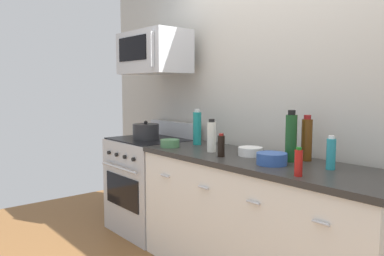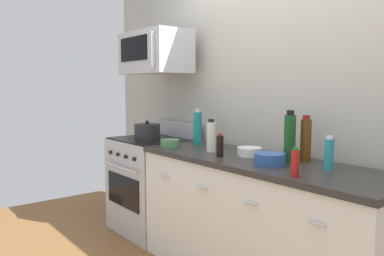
# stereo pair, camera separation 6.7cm
# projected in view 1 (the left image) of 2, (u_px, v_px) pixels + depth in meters

# --- Properties ---
(back_wall) EXTENTS (5.09, 0.10, 2.70)m
(back_wall) POSITION_uv_depth(u_px,v_px,m) (296.00, 97.00, 2.91)
(back_wall) COLOR #B7B2A8
(back_wall) RESTS_ON ground_plane
(counter_unit) EXTENTS (2.00, 0.66, 0.92)m
(counter_unit) POSITION_uv_depth(u_px,v_px,m) (258.00, 222.00, 2.74)
(counter_unit) COLOR silver
(counter_unit) RESTS_ON ground_plane
(range_oven) EXTENTS (0.76, 0.69, 1.07)m
(range_oven) POSITION_uv_depth(u_px,v_px,m) (151.00, 184.00, 3.80)
(range_oven) COLOR #B7BABF
(range_oven) RESTS_ON ground_plane
(microwave) EXTENTS (0.74, 0.44, 0.40)m
(microwave) POSITION_uv_depth(u_px,v_px,m) (154.00, 53.00, 3.69)
(microwave) COLOR #B7BABF
(bottle_dish_soap) EXTENTS (0.06, 0.06, 0.21)m
(bottle_dish_soap) POSITION_uv_depth(u_px,v_px,m) (331.00, 153.00, 2.34)
(bottle_dish_soap) COLOR teal
(bottle_dish_soap) RESTS_ON countertop_slab
(bottle_sparkling_teal) EXTENTS (0.07, 0.07, 0.31)m
(bottle_sparkling_teal) POSITION_uv_depth(u_px,v_px,m) (197.00, 128.00, 3.35)
(bottle_sparkling_teal) COLOR #197F7A
(bottle_sparkling_teal) RESTS_ON countertop_slab
(bottle_hot_sauce_red) EXTENTS (0.05, 0.05, 0.17)m
(bottle_hot_sauce_red) POSITION_uv_depth(u_px,v_px,m) (299.00, 162.00, 2.16)
(bottle_hot_sauce_red) COLOR #B21914
(bottle_hot_sauce_red) RESTS_ON countertop_slab
(bottle_soy_sauce_dark) EXTENTS (0.05, 0.05, 0.17)m
(bottle_soy_sauce_dark) POSITION_uv_depth(u_px,v_px,m) (221.00, 146.00, 2.77)
(bottle_soy_sauce_dark) COLOR black
(bottle_soy_sauce_dark) RESTS_ON countertop_slab
(bottle_wine_green) EXTENTS (0.08, 0.08, 0.35)m
(bottle_wine_green) POSITION_uv_depth(u_px,v_px,m) (291.00, 137.00, 2.58)
(bottle_wine_green) COLOR #19471E
(bottle_wine_green) RESTS_ON countertop_slab
(bottle_vinegar_white) EXTENTS (0.07, 0.07, 0.26)m
(bottle_vinegar_white) POSITION_uv_depth(u_px,v_px,m) (212.00, 136.00, 2.98)
(bottle_vinegar_white) COLOR silver
(bottle_vinegar_white) RESTS_ON countertop_slab
(bottle_wine_amber) EXTENTS (0.07, 0.07, 0.31)m
(bottle_wine_amber) POSITION_uv_depth(u_px,v_px,m) (307.00, 139.00, 2.62)
(bottle_wine_amber) COLOR #59330F
(bottle_wine_amber) RESTS_ON countertop_slab
(bowl_green_glaze) EXTENTS (0.16, 0.16, 0.06)m
(bowl_green_glaze) POSITION_uv_depth(u_px,v_px,m) (170.00, 143.00, 3.23)
(bowl_green_glaze) COLOR #477A4C
(bowl_green_glaze) RESTS_ON countertop_slab
(bowl_white_ceramic) EXTENTS (0.18, 0.18, 0.06)m
(bowl_white_ceramic) POSITION_uv_depth(u_px,v_px,m) (250.00, 151.00, 2.82)
(bowl_white_ceramic) COLOR white
(bowl_white_ceramic) RESTS_ON countertop_slab
(bowl_blue_mixing) EXTENTS (0.20, 0.20, 0.08)m
(bowl_blue_mixing) POSITION_uv_depth(u_px,v_px,m) (272.00, 158.00, 2.50)
(bowl_blue_mixing) COLOR #2D519E
(bowl_blue_mixing) RESTS_ON countertop_slab
(stockpot) EXTENTS (0.25, 0.25, 0.18)m
(stockpot) POSITION_uv_depth(u_px,v_px,m) (146.00, 131.00, 3.71)
(stockpot) COLOR #262628
(stockpot) RESTS_ON range_oven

